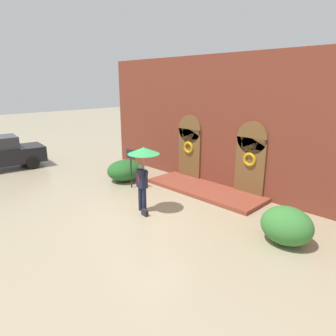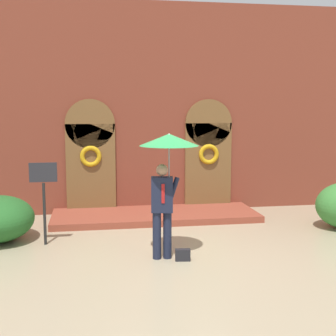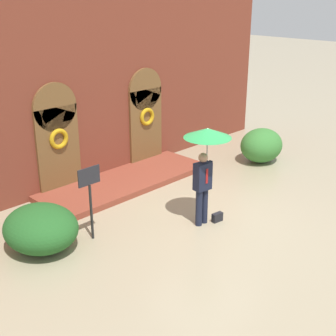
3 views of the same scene
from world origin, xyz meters
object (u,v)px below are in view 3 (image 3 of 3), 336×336
Objects in this scene: sign_post at (90,191)px; shrub_right at (261,145)px; person_with_umbrella at (206,147)px; handbag at (217,217)px; shrub_left at (41,228)px.

shrub_right is (6.89, 0.19, -0.62)m from sign_post.
handbag is (0.26, -0.20, -1.80)m from person_with_umbrella.
sign_post is 0.99× the size of shrub_left.
person_with_umbrella is 1.83m from handbag.
shrub_right reaches higher than handbag.
sign_post is 6.92m from shrub_right.
shrub_right reaches higher than shrub_left.
sign_post is at bearing -178.45° from shrub_right.
person_with_umbrella reaches higher than shrub_right.
person_with_umbrella is 2.79m from sign_post.
shrub_left reaches higher than handbag.
shrub_left is 7.92m from shrub_right.
sign_post reaches higher than shrub_right.
person_with_umbrella reaches higher than shrub_left.
person_with_umbrella is 1.36× the size of shrub_left.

